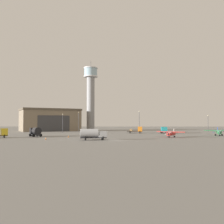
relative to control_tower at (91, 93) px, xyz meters
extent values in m
plane|color=gray|center=(14.69, -76.20, -21.40)|extent=(400.00, 400.00, 0.00)
cylinder|color=gray|center=(0.00, 0.00, -6.12)|extent=(4.44, 4.44, 30.57)
cylinder|color=silver|center=(0.00, 0.00, 9.47)|extent=(8.05, 8.05, 0.60)
cylinder|color=#99B7C6|center=(0.00, 0.00, 11.95)|extent=(7.41, 7.41, 4.36)
cylinder|color=silver|center=(0.00, 0.00, 14.37)|extent=(8.05, 8.05, 0.50)
cylinder|color=#38383D|center=(0.00, 0.00, 16.62)|extent=(0.16, 0.16, 4.00)
cube|color=#7A6B56|center=(-21.04, -8.92, -16.01)|extent=(34.56, 29.92, 10.79)
cube|color=brown|center=(-21.04, -8.92, -10.11)|extent=(35.37, 30.73, 1.00)
cube|color=#38383A|center=(-16.73, -17.02, -17.36)|extent=(14.38, 7.74, 8.09)
cylinder|color=red|center=(31.94, -64.80, -20.32)|extent=(3.75, 5.34, 1.10)
cone|color=#38383D|center=(30.43, -67.38, -20.32)|extent=(1.07, 1.08, 0.77)
cube|color=#38383D|center=(30.43, -67.38, -20.32)|extent=(0.10, 0.09, 1.69)
cube|color=red|center=(31.80, -65.03, -19.68)|extent=(8.33, 5.64, 0.18)
cylinder|color=white|center=(30.58, -64.31, -20.04)|extent=(0.79, 0.50, 1.20)
cylinder|color=white|center=(33.03, -65.75, -20.04)|extent=(0.79, 0.50, 1.20)
cube|color=#99B7C6|center=(31.40, -65.72, -20.02)|extent=(1.25, 1.29, 0.62)
cone|color=red|center=(33.45, -62.23, -20.23)|extent=(1.34, 1.49, 0.83)
cube|color=white|center=(33.45, -62.23, -19.52)|extent=(0.59, 0.90, 1.51)
cube|color=red|center=(33.45, -62.23, -20.10)|extent=(2.70, 2.04, 0.09)
cylinder|color=black|center=(30.86, -66.64, -21.14)|extent=(0.53, 0.40, 0.53)
cylinder|color=black|center=(31.18, -64.16, -21.14)|extent=(0.53, 0.40, 0.53)
cylinder|color=black|center=(32.87, -65.14, -21.14)|extent=(0.53, 0.40, 0.53)
cylinder|color=#287A42|center=(50.24, -55.63, -20.22)|extent=(2.72, 6.13, 1.20)
cone|color=#38383D|center=(49.40, -58.77, -20.22)|extent=(1.03, 1.06, 0.84)
cube|color=#38383D|center=(49.40, -58.77, -20.22)|extent=(0.11, 0.08, 1.83)
cube|color=#287A42|center=(50.17, -55.91, -19.53)|extent=(9.70, 3.90, 0.19)
cylinder|color=#2847A8|center=(48.67, -55.51, -19.93)|extent=(0.94, 0.32, 1.31)
cylinder|color=#2847A8|center=(51.66, -56.31, -19.93)|extent=(0.94, 0.32, 1.31)
cube|color=#99B7C6|center=(49.94, -56.75, -19.90)|extent=(1.20, 1.27, 0.68)
cone|color=#287A42|center=(51.08, -52.50, -20.13)|extent=(1.22, 1.54, 0.90)
cube|color=#2847A8|center=(51.08, -52.50, -19.36)|extent=(0.39, 1.06, 1.64)
cube|color=#287A42|center=(51.08, -52.50, -19.98)|extent=(3.02, 1.59, 0.10)
cylinder|color=black|center=(49.64, -57.87, -21.11)|extent=(0.60, 0.30, 0.58)
cylinder|color=black|center=(49.27, -55.17, -21.11)|extent=(0.60, 0.30, 0.58)
cylinder|color=black|center=(51.32, -55.72, -21.11)|extent=(0.60, 0.30, 0.58)
cube|color=gold|center=(-19.18, -67.32, -19.62)|extent=(2.67, 2.85, 2.09)
cube|color=#99B7C6|center=(-18.42, -66.92, -19.20)|extent=(0.95, 1.74, 1.04)
cylinder|color=black|center=(-19.70, -66.44, -20.90)|extent=(0.70, 1.01, 1.00)
cylinder|color=black|center=(-18.77, -68.25, -20.90)|extent=(0.70, 1.01, 1.00)
cube|color=#38383D|center=(-11.56, -61.32, -20.78)|extent=(4.86, 5.91, 0.24)
cube|color=black|center=(-12.70, -59.59, -19.61)|extent=(3.00, 2.74, 2.10)
cube|color=#99B7C6|center=(-13.11, -58.97, -19.19)|extent=(1.84, 1.26, 1.05)
cylinder|color=black|center=(-11.03, -62.11, -19.51)|extent=(4.04, 4.47, 2.30)
cylinder|color=black|center=(-13.62, -60.27, -20.90)|extent=(0.99, 0.78, 1.00)
cylinder|color=black|center=(-11.71, -59.01, -20.90)|extent=(0.99, 0.78, 1.00)
cylinder|color=black|center=(-11.56, -63.38, -20.90)|extent=(0.99, 0.78, 1.00)
cylinder|color=black|center=(-9.65, -62.13, -20.90)|extent=(0.99, 0.78, 1.00)
cube|color=#38383D|center=(8.85, -76.68, -20.78)|extent=(7.18, 3.02, 0.24)
cube|color=#B7BABF|center=(11.32, -76.25, -19.86)|extent=(2.32, 2.62, 1.61)
cube|color=#99B7C6|center=(12.22, -76.10, -19.54)|extent=(0.42, 1.96, 0.80)
cylinder|color=#B7BABF|center=(7.75, -76.88, -19.56)|extent=(5.02, 2.98, 2.21)
cylinder|color=black|center=(11.08, -75.24, -20.90)|extent=(0.44, 1.03, 1.00)
cylinder|color=black|center=(11.43, -77.30, -20.90)|extent=(0.44, 1.03, 1.00)
cylinder|color=black|center=(6.62, -76.01, -20.90)|extent=(0.44, 1.03, 1.00)
cylinder|color=black|center=(6.98, -78.07, -20.90)|extent=(0.44, 1.03, 1.00)
cube|color=#38383D|center=(22.56, -35.99, -20.78)|extent=(6.60, 2.54, 0.24)
cube|color=orange|center=(24.87, -36.24, -19.63)|extent=(2.04, 2.51, 2.07)
cube|color=#99B7C6|center=(25.71, -36.33, -19.22)|extent=(0.29, 1.98, 1.03)
cube|color=brown|center=(21.52, -35.88, -20.58)|extent=(4.56, 2.78, 0.16)
cube|color=#997547|center=(21.08, -35.84, -20.05)|extent=(1.14, 1.14, 0.90)
cylinder|color=black|center=(24.92, -35.19, -20.90)|extent=(0.38, 1.02, 1.00)
cylinder|color=black|center=(24.69, -37.28, -20.90)|extent=(0.38, 1.02, 1.00)
cylinder|color=black|center=(20.75, -34.74, -20.90)|extent=(0.38, 1.02, 1.00)
cylinder|color=black|center=(20.53, -36.83, -20.90)|extent=(0.38, 1.02, 1.00)
cube|color=#38383D|center=(35.04, -36.18, -20.78)|extent=(2.54, 5.96, 0.24)
cube|color=teal|center=(34.80, -38.25, -19.75)|extent=(2.52, 1.88, 1.83)
cube|color=#99B7C6|center=(34.71, -39.00, -19.38)|extent=(1.99, 0.31, 0.92)
cube|color=teal|center=(35.15, -35.23, -19.69)|extent=(2.78, 4.11, 1.94)
cylinder|color=black|center=(35.85, -38.32, -20.90)|extent=(1.03, 0.39, 1.00)
cylinder|color=black|center=(33.76, -38.07, -20.90)|extent=(1.03, 0.39, 1.00)
cylinder|color=black|center=(36.29, -34.59, -20.90)|extent=(1.03, 0.39, 1.00)
cylinder|color=black|center=(34.20, -34.34, -20.90)|extent=(1.03, 0.39, 1.00)
cylinder|color=#38383D|center=(25.28, -28.14, -16.71)|extent=(0.18, 0.18, 9.38)
sphere|color=#F9E5B2|center=(25.28, -28.14, -11.80)|extent=(0.44, 0.44, 0.44)
cylinder|color=#38383D|center=(-3.45, -22.20, -16.82)|extent=(0.18, 0.18, 9.17)
sphere|color=#F9E5B2|center=(-3.45, -22.20, -12.01)|extent=(0.44, 0.44, 0.44)
cylinder|color=#38383D|center=(-8.42, -34.97, -17.44)|extent=(0.18, 0.18, 7.93)
sphere|color=#F9E5B2|center=(-8.42, -34.97, -13.26)|extent=(0.44, 0.44, 0.44)
cylinder|color=#38383D|center=(58.81, -21.61, -17.58)|extent=(0.18, 0.18, 7.64)
sphere|color=#F9E5B2|center=(58.81, -21.61, -13.54)|extent=(0.44, 0.44, 0.44)
cube|color=black|center=(-4.23, -75.29, -21.38)|extent=(0.36, 0.36, 0.04)
cone|color=orange|center=(-4.23, -75.29, -21.01)|extent=(0.30, 0.30, 0.70)
cylinder|color=white|center=(-4.23, -75.29, -20.98)|extent=(0.21, 0.21, 0.08)
cube|color=black|center=(0.18, -66.06, -21.38)|extent=(0.36, 0.36, 0.04)
cone|color=orange|center=(0.18, -66.06, -21.05)|extent=(0.30, 0.30, 0.63)
cylinder|color=white|center=(0.18, -66.06, -21.01)|extent=(0.21, 0.21, 0.08)
camera|label=1|loc=(15.15, -143.52, -16.64)|focal=40.45mm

